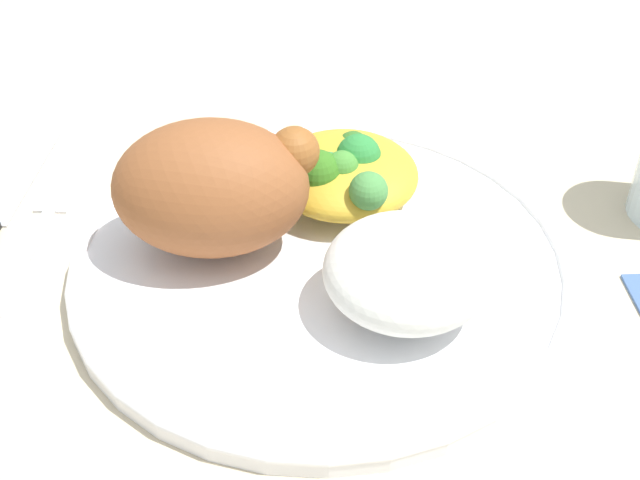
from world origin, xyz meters
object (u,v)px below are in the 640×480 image
at_px(plate, 320,262).
at_px(mac_cheese_with_broccoli, 342,171).
at_px(roasted_chicken, 214,187).
at_px(fork, 35,237).
at_px(rice_pile, 407,271).

xyz_separation_m(plate, mac_cheese_with_broccoli, (0.02, 0.06, 0.02)).
xyz_separation_m(roasted_chicken, mac_cheese_with_broccoli, (0.08, 0.05, -0.02)).
relative_size(mac_cheese_with_broccoli, fork, 0.68).
relative_size(roasted_chicken, rice_pile, 1.32).
distance_m(plate, roasted_chicken, 0.08).
distance_m(rice_pile, mac_cheese_with_broccoli, 0.11).
height_order(roasted_chicken, rice_pile, roasted_chicken).
bearing_deg(fork, rice_pile, -19.34).
bearing_deg(mac_cheese_with_broccoli, fork, -172.58).
relative_size(plate, mac_cheese_with_broccoli, 3.01).
xyz_separation_m(roasted_chicken, rice_pile, (0.11, -0.06, -0.02)).
bearing_deg(rice_pile, plate, 135.67).
distance_m(plate, rice_pile, 0.07).
height_order(plate, mac_cheese_with_broccoli, mac_cheese_with_broccoli).
xyz_separation_m(roasted_chicken, fork, (-0.12, 0.02, -0.05)).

